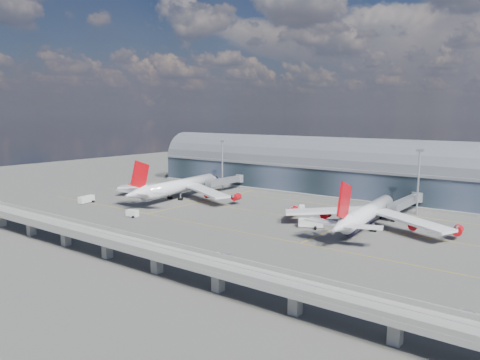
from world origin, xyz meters
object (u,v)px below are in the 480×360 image
Objects in this scene: service_truck_4 at (383,212)px; cargo_train_0 at (157,246)px; service_truck_5 at (302,209)px; cargo_train_1 at (217,257)px; floodlight_mast_left at (222,163)px; service_truck_1 at (132,213)px; service_truck_2 at (311,223)px; airliner_right at (367,214)px; airliner_left at (177,187)px; service_truck_0 at (86,199)px; floodlight_mast_right at (418,180)px; cargo_train_2 at (474,318)px.

service_truck_4 reaches higher than cargo_train_0.
service_truck_4 is at bearing -39.97° from cargo_train_0.
service_truck_5 is 69.43m from cargo_train_1.
cargo_train_0 is at bearing -60.36° from floodlight_mast_left.
service_truck_2 reaches higher than service_truck_1.
service_truck_1 is (-78.78, -36.72, -3.78)m from airliner_right.
service_truck_1 is 66.81m from service_truck_5.
airliner_left reaches higher than cargo_train_1.
airliner_left is at bearing 9.72° from service_truck_1.
cargo_train_1 is at bearing -50.98° from floodlight_mast_left.
service_truck_2 is 36.16m from service_truck_4.
floodlight_mast_left is 4.33× the size of service_truck_5.
airliner_right is at bearing -75.15° from service_truck_1.
cargo_train_0 is (54.45, -95.71, -12.88)m from floodlight_mast_left.
airliner_right is at bearing 3.90° from service_truck_0.
airliner_left is 40.45m from service_truck_0.
airliner_right is (92.38, -0.90, -0.70)m from airliner_left.
floodlight_mast_left and floodlight_mast_right have the same top height.
airliner_right reaches higher than service_truck_1.
service_truck_2 is (-16.20, -9.68, -3.58)m from airliner_right.
service_truck_4 is at bearing 23.58° from cargo_train_2.
service_truck_1 is at bearing -151.47° from service_truck_4.
floodlight_mast_right is 3.15× the size of service_truck_0.
airliner_left reaches higher than service_truck_2.
service_truck_4 is (-9.47, -11.54, -11.98)m from floodlight_mast_right.
cargo_train_0 is 0.99× the size of cargo_train_1.
floodlight_mast_left is 5.00× the size of service_truck_1.
cargo_train_0 is at bearing -31.44° from service_truck_0.
service_truck_4 is (-3.37, 24.12, -3.53)m from airliner_right.
cargo_train_2 is at bearing -69.13° from cargo_train_1.
service_truck_0 is 102.71m from cargo_train_1.
service_truck_5 is at bearing 14.78° from service_truck_0.
cargo_train_2 is at bearing -57.33° from airliner_right.
airliner_right is 7.73× the size of service_truck_0.
cargo_train_2 is at bearing -20.06° from service_truck_0.
service_truck_0 reaches higher than cargo_train_1.
floodlight_mast_left reaches higher than service_truck_5.
cargo_train_2 is (45.09, -57.24, -4.20)m from airliner_right.
airliner_left is at bearing -87.49° from floodlight_mast_left.
floodlight_mast_right reaches higher than service_truck_1.
floodlight_mast_left reaches higher than service_truck_4.
service_truck_1 is 0.85× the size of service_truck_4.
airliner_left is at bearing 173.88° from airliner_right.
service_truck_1 is 45.73m from cargo_train_0.
service_truck_4 is at bearing -61.24° from service_truck_1.
cargo_train_2 is (84.54, 2.80, 0.23)m from cargo_train_0.
floodlight_mast_left is 120.95m from cargo_train_1.
service_truck_2 is 1.51× the size of cargo_train_2.
service_truck_1 is 0.89× the size of cargo_train_2.
floodlight_mast_left reaches higher than cargo_train_2.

